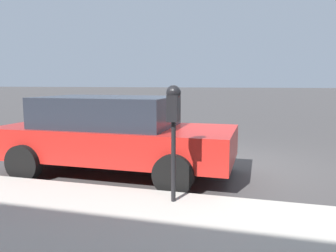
{
  "coord_description": "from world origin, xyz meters",
  "views": [
    {
      "loc": [
        -6.64,
        -0.71,
        1.7
      ],
      "look_at": [
        -2.14,
        0.54,
        1.08
      ],
      "focal_mm": 35.0,
      "sensor_mm": 36.0,
      "label": 1
    }
  ],
  "objects": [
    {
      "name": "car_red",
      "position": [
        -1.08,
        1.89,
        0.76
      ],
      "size": [
        2.03,
        4.34,
        1.44
      ],
      "rotation": [
        0.0,
        0.0,
        3.14
      ],
      "color": "#B21E19",
      "rests_on": "ground_plane"
    },
    {
      "name": "ground_plane",
      "position": [
        0.0,
        0.0,
        0.0
      ],
      "size": [
        220.0,
        220.0,
        0.0
      ],
      "primitive_type": "plane",
      "color": "#3D3A3A"
    },
    {
      "name": "parking_meter",
      "position": [
        -2.57,
        0.35,
        1.31
      ],
      "size": [
        0.21,
        0.19,
        1.54
      ],
      "color": "black",
      "rests_on": "sidewalk"
    }
  ]
}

